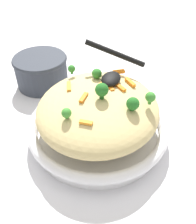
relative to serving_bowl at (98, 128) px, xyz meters
name	(u,v)px	position (x,y,z in m)	size (l,w,h in m)	color
ground_plane	(98,136)	(0.00, 0.00, -0.03)	(2.40, 2.40, 0.00)	silver
serving_bowl	(98,128)	(0.00, 0.00, 0.00)	(0.31, 0.31, 0.05)	silver
pasta_mound	(98,109)	(0.00, 0.00, 0.05)	(0.27, 0.26, 0.08)	#D1BA7A
carrot_piece_0	(120,88)	(0.04, -0.04, 0.09)	(0.03, 0.01, 0.01)	orange
carrot_piece_1	(86,122)	(-0.08, -0.01, 0.09)	(0.02, 0.01, 0.01)	orange
carrot_piece_2	(84,98)	(-0.02, 0.02, 0.10)	(0.03, 0.01, 0.01)	orange
carrot_piece_3	(107,82)	(0.05, 0.00, 0.09)	(0.04, 0.01, 0.01)	orange
carrot_piece_4	(119,72)	(0.10, -0.01, 0.09)	(0.03, 0.01, 0.01)	orange
carrot_piece_5	(110,88)	(0.03, -0.02, 0.09)	(0.02, 0.01, 0.01)	orange
carrot_piece_6	(69,87)	(0.01, 0.07, 0.09)	(0.03, 0.01, 0.01)	orange
carrot_piece_7	(100,87)	(0.02, 0.00, 0.10)	(0.04, 0.01, 0.01)	orange
carrot_piece_8	(130,82)	(0.07, -0.05, 0.09)	(0.03, 0.01, 0.01)	orange
broccoli_floret_0	(150,97)	(0.01, -0.10, 0.10)	(0.02, 0.02, 0.03)	#377928
broccoli_floret_1	(102,90)	(-0.01, -0.01, 0.11)	(0.03, 0.03, 0.03)	#205B1C
broccoli_floret_2	(97,74)	(0.06, 0.02, 0.10)	(0.02, 0.02, 0.02)	#296820
broccoli_floret_3	(133,104)	(-0.02, -0.07, 0.10)	(0.02, 0.02, 0.03)	#205B1C
broccoli_floret_4	(66,113)	(-0.08, 0.03, 0.10)	(0.02, 0.02, 0.02)	#377928
broccoli_floret_5	(72,69)	(0.06, 0.09, 0.10)	(0.02, 0.02, 0.02)	#296820
serving_spoon	(112,70)	(0.07, -0.01, 0.11)	(0.12, 0.14, 0.07)	black
companion_bowl	(41,70)	(0.15, 0.22, 0.02)	(0.15, 0.15, 0.09)	#333842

